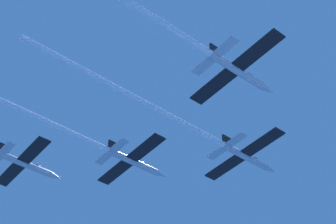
{
  "coord_description": "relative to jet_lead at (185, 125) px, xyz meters",
  "views": [
    {
      "loc": [
        44.09,
        -50.59,
        -50.26
      ],
      "look_at": [
        0.12,
        -15.45,
        0.04
      ],
      "focal_mm": 55.86,
      "sensor_mm": 36.0,
      "label": 1
    }
  ],
  "objects": [
    {
      "name": "jet_left_wing",
      "position": [
        -12.35,
        -15.4,
        0.08
      ],
      "size": [
        15.85,
        51.27,
        2.63
      ],
      "color": "#B2BAC6"
    },
    {
      "name": "jet_lead",
      "position": [
        0.0,
        0.0,
        0.0
      ],
      "size": [
        15.85,
        46.14,
        2.63
      ],
      "color": "#B2BAC6"
    },
    {
      "name": "jet_right_wing",
      "position": [
        12.55,
        -14.23,
        0.24
      ],
      "size": [
        15.85,
        46.8,
        2.63
      ],
      "color": "#B2BAC6"
    }
  ]
}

